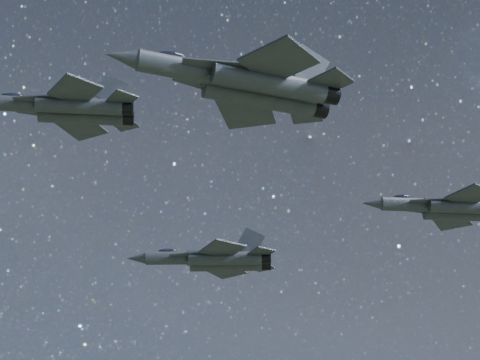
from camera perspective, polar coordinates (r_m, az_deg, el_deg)
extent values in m
cylinder|color=#2F353B|center=(70.53, -15.15, 5.23)|extent=(6.39, 1.57, 1.34)
ellipsoid|color=black|center=(71.06, -15.91, 5.69)|extent=(2.07, 0.98, 0.66)
cube|color=#2F353B|center=(69.81, -11.55, 5.11)|extent=(7.07, 1.55, 1.11)
cylinder|color=#2F353B|center=(68.84, -11.36, 5.20)|extent=(7.24, 1.61, 1.34)
cylinder|color=#2F353B|center=(70.29, -11.23, 4.46)|extent=(7.24, 1.61, 1.34)
cylinder|color=black|center=(68.47, -8.07, 5.10)|extent=(1.16, 1.28, 1.23)
cylinder|color=black|center=(69.93, -8.02, 4.35)|extent=(1.16, 1.28, 1.23)
cube|color=#2F353B|center=(69.24, -14.04, 5.64)|extent=(4.55, 1.93, 0.10)
cube|color=#2F353B|center=(71.17, -13.80, 4.63)|extent=(4.55, 1.62, 0.10)
cube|color=#2F353B|center=(67.24, -11.64, 6.27)|extent=(4.66, 4.82, 0.17)
cube|color=#2F353B|center=(72.15, -11.22, 3.73)|extent=(4.76, 4.88, 0.17)
cube|color=#2F353B|center=(67.65, -8.39, 5.73)|extent=(2.74, 2.82, 0.13)
cube|color=#2F353B|center=(70.99, -8.25, 4.01)|extent=(2.81, 2.86, 0.13)
cube|color=#2F353B|center=(69.28, -9.20, 6.37)|extent=(2.97, 0.49, 3.05)
cube|color=#2F353B|center=(71.07, -9.10, 5.42)|extent=(2.98, 0.41, 3.05)
cylinder|color=#2F353B|center=(96.39, -4.45, -5.55)|extent=(7.74, 2.73, 1.60)
cone|color=#2F353B|center=(97.01, -7.36, -5.55)|extent=(2.65, 1.79, 1.43)
ellipsoid|color=black|center=(96.80, -5.16, -5.13)|extent=(2.57, 1.43, 0.79)
cube|color=#2F353B|center=(95.97, -1.27, -5.56)|extent=(8.54, 2.80, 1.33)
cylinder|color=#2F353B|center=(94.83, -1.06, -5.59)|extent=(8.75, 2.89, 1.60)
cylinder|color=#2F353B|center=(96.74, -1.00, -6.04)|extent=(8.75, 2.89, 1.60)
cylinder|color=black|center=(94.74, 1.80, -5.56)|extent=(1.54, 1.66, 1.48)
cylinder|color=black|center=(96.65, 1.80, -6.01)|extent=(1.54, 1.66, 1.48)
cube|color=#2F353B|center=(94.89, -3.42, -5.31)|extent=(5.39, 2.86, 0.12)
cube|color=#2F353B|center=(97.45, -3.29, -5.91)|extent=(5.37, 1.33, 0.12)
cube|color=#2F353B|center=(92.64, -1.25, -4.91)|extent=(5.31, 5.58, 0.20)
cube|color=#2F353B|center=(99.11, -1.06, -6.44)|extent=(5.82, 5.88, 0.20)
cube|color=#2F353B|center=(93.58, 1.55, -5.15)|extent=(3.12, 3.24, 0.15)
cube|color=#2F353B|center=(97.97, 1.56, -6.18)|extent=(3.44, 3.47, 0.15)
cube|color=#2F353B|center=(95.24, 0.74, -4.43)|extent=(3.50, 0.99, 3.65)
cube|color=#2F353B|center=(97.61, 0.76, -5.01)|extent=(3.57, 0.60, 3.65)
cylinder|color=#2F353B|center=(56.99, -3.62, 7.83)|extent=(7.60, 3.01, 1.57)
cone|color=#2F353B|center=(56.22, -8.42, 8.66)|extent=(2.64, 1.86, 1.41)
ellipsoid|color=black|center=(57.20, -4.78, 8.65)|extent=(2.55, 1.51, 0.77)
cube|color=#2F353B|center=(58.24, 1.37, 6.86)|extent=(8.38, 3.11, 1.31)
cylinder|color=#2F353B|center=(57.33, 2.10, 6.94)|extent=(8.59, 3.21, 1.57)
cylinder|color=#2F353B|center=(58.90, 1.41, 5.90)|extent=(8.59, 3.21, 1.57)
cylinder|color=black|center=(58.88, 6.34, 6.10)|extent=(1.57, 1.68, 1.45)
cylinder|color=black|center=(60.40, 5.56, 5.11)|extent=(1.57, 1.68, 1.45)
cube|color=#2F353B|center=(56.25, -1.46, 8.15)|extent=(5.24, 1.14, 0.12)
cube|color=#2F353B|center=(58.40, -2.26, 6.69)|extent=(5.25, 3.01, 0.12)
cube|color=#2F353B|center=(55.54, 2.78, 8.47)|extent=(5.75, 5.77, 0.20)
cube|color=#2F353B|center=(60.86, 0.46, 4.92)|extent=(5.10, 5.39, 0.20)
cube|color=#2F353B|center=(57.86, 6.50, 7.00)|extent=(3.40, 3.41, 0.15)
cube|color=#2F353B|center=(61.38, 4.71, 4.72)|extent=(2.99, 3.12, 0.15)
cube|color=#2F353B|center=(59.15, 4.83, 8.08)|extent=(3.50, 0.62, 3.58)
cube|color=#2F353B|center=(61.05, 3.90, 6.79)|extent=(3.40, 1.12, 3.58)
cylinder|color=#2F353B|center=(82.24, 12.27, -1.72)|extent=(6.66, 1.74, 1.39)
cone|color=#2F353B|center=(81.16, 9.37, -1.64)|extent=(2.20, 1.36, 1.25)
ellipsoid|color=black|center=(82.23, 11.51, -1.28)|extent=(2.17, 1.05, 0.69)
cube|color=#2F353B|center=(83.62, 15.33, -1.83)|extent=(7.37, 1.73, 1.16)
cylinder|color=#2F353B|center=(82.81, 15.78, -1.82)|extent=(7.55, 1.79, 1.39)
cylinder|color=#2F353B|center=(84.33, 15.41, -2.34)|extent=(7.55, 1.79, 1.39)
cube|color=#2F353B|center=(81.62, 13.58, -1.45)|extent=(4.73, 2.08, 0.11)
cube|color=#2F353B|center=(83.69, 13.12, -2.17)|extent=(4.72, 1.61, 0.11)
cube|color=#2F353B|center=(81.02, 16.12, -1.05)|extent=(4.82, 4.99, 0.18)
cube|color=#2F353B|center=(86.18, 14.85, -2.83)|extent=(4.97, 5.08, 0.18)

